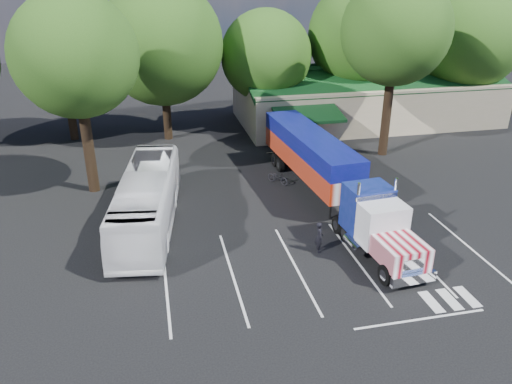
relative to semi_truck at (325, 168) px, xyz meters
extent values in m
plane|color=black|center=(-3.92, -1.17, -2.22)|extent=(120.00, 120.00, 0.00)
cube|color=#C6AF93|center=(10.08, 16.83, -0.22)|extent=(24.00, 11.00, 4.00)
cube|color=#13421C|center=(10.08, 14.43, 2.28)|extent=(24.20, 6.25, 2.10)
cube|color=#13421C|center=(10.08, 19.23, 2.28)|extent=(24.20, 6.25, 2.10)
cube|color=#C6AF93|center=(2.08, 11.13, -0.82)|extent=(5.00, 2.50, 2.80)
cube|color=#13421C|center=(2.08, 9.83, 0.68)|extent=(5.40, 3.19, 0.80)
cylinder|color=black|center=(-16.92, 16.63, -0.22)|extent=(0.70, 0.70, 4.00)
sphere|color=#254E16|center=(-16.92, 16.63, 4.93)|extent=(8.40, 8.40, 8.40)
cylinder|color=black|center=(-8.92, 15.03, -0.07)|extent=(0.70, 0.70, 4.30)
sphere|color=#254E16|center=(-8.92, 15.03, 5.83)|extent=(10.00, 10.00, 10.00)
cylinder|color=black|center=(0.08, 16.33, -0.42)|extent=(0.70, 0.70, 3.60)
sphere|color=#254E16|center=(0.08, 16.33, 4.38)|extent=(8.00, 8.00, 8.00)
cylinder|color=black|center=(9.08, 16.83, 0.03)|extent=(0.70, 0.70, 4.50)
sphere|color=#254E16|center=(9.08, 16.83, 5.88)|extent=(9.60, 9.60, 9.60)
cylinder|color=black|center=(19.08, 15.63, -0.27)|extent=(0.70, 0.70, 3.90)
sphere|color=#254E16|center=(19.08, 15.63, 5.58)|extent=(10.40, 10.40, 10.40)
cylinder|color=black|center=(-14.42, 4.83, 0.78)|extent=(0.70, 0.70, 6.00)
sphere|color=#254E16|center=(-14.42, 4.83, 6.63)|extent=(7.60, 7.60, 7.60)
cylinder|color=black|center=(7.58, 7.33, 1.03)|extent=(0.70, 0.70, 6.50)
sphere|color=#254E16|center=(7.58, 7.33, 7.28)|extent=(8.00, 8.00, 8.00)
cube|color=black|center=(0.52, -6.73, -1.53)|extent=(1.40, 6.43, 0.23)
cube|color=white|center=(0.79, -10.14, -1.62)|extent=(2.29, 0.40, 0.50)
cube|color=white|center=(0.77, -9.95, -1.08)|extent=(1.10, 0.19, 0.82)
cube|color=white|center=(0.69, -8.91, -0.90)|extent=(2.26, 2.34, 1.05)
cube|color=silver|center=(0.55, -7.09, -0.35)|extent=(2.39, 1.63, 2.10)
cube|color=black|center=(0.60, -7.68, 0.11)|extent=(2.10, 0.23, 0.91)
cube|color=white|center=(0.49, -6.32, 0.84)|extent=(2.37, 0.27, 0.23)
cube|color=navy|center=(0.42, -5.45, -0.17)|extent=(2.41, 1.99, 2.46)
cylinder|color=white|center=(-0.56, -6.35, 0.15)|extent=(0.18, 0.18, 3.10)
cylinder|color=white|center=(1.53, -6.19, 0.15)|extent=(0.18, 0.18, 3.10)
cylinder|color=white|center=(-0.71, -6.73, -1.53)|extent=(0.71, 1.50, 0.60)
cylinder|color=white|center=(1.74, -6.54, -1.53)|extent=(0.71, 1.50, 0.60)
cube|color=silver|center=(-0.19, 2.45, -0.26)|extent=(3.27, 11.82, 1.37)
cube|color=#09145C|center=(-0.19, 2.45, 0.97)|extent=(3.27, 11.82, 1.09)
cube|color=black|center=(-0.49, 6.27, -1.44)|extent=(1.34, 3.27, 0.32)
cube|color=black|center=(-0.45, -2.50, -1.58)|extent=(0.12, 0.12, 1.28)
cube|color=black|center=(0.83, -2.41, -1.58)|extent=(0.12, 0.12, 1.28)
cube|color=white|center=(-0.65, 8.36, -1.81)|extent=(2.19, 0.28, 0.11)
cylinder|color=black|center=(-0.23, -9.44, -1.72)|extent=(0.40, 1.02, 1.00)
cylinder|color=black|center=(1.68, -9.29, -1.72)|extent=(0.40, 1.02, 1.00)
cylinder|color=black|center=(-0.55, -5.26, -1.72)|extent=(0.40, 1.02, 1.00)
cylinder|color=black|center=(1.36, -5.11, -1.72)|extent=(0.40, 1.02, 1.00)
cylinder|color=black|center=(-0.63, -4.26, -1.72)|extent=(0.40, 1.02, 1.00)
cylinder|color=black|center=(1.28, -4.11, -1.72)|extent=(0.40, 1.02, 1.00)
cylinder|color=black|center=(-1.38, 5.47, -1.72)|extent=(0.40, 1.02, 1.00)
cylinder|color=black|center=(0.52, 5.62, -1.72)|extent=(0.40, 1.02, 1.00)
cylinder|color=black|center=(-1.47, 6.56, -1.72)|extent=(0.40, 1.02, 1.00)
cylinder|color=black|center=(0.44, 6.71, -1.72)|extent=(0.40, 1.02, 1.00)
imported|color=black|center=(-2.32, -5.92, -1.37)|extent=(0.48, 0.66, 1.70)
imported|color=black|center=(-2.12, 3.34, -1.77)|extent=(1.51, 1.73, 0.90)
imported|color=white|center=(-10.92, -1.06, -0.59)|extent=(4.39, 11.99, 3.26)
imported|color=#B6B9BE|center=(1.08, 11.34, -1.51)|extent=(4.32, 1.55, 1.42)
camera|label=1|loc=(-10.37, -27.34, 11.35)|focal=35.00mm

